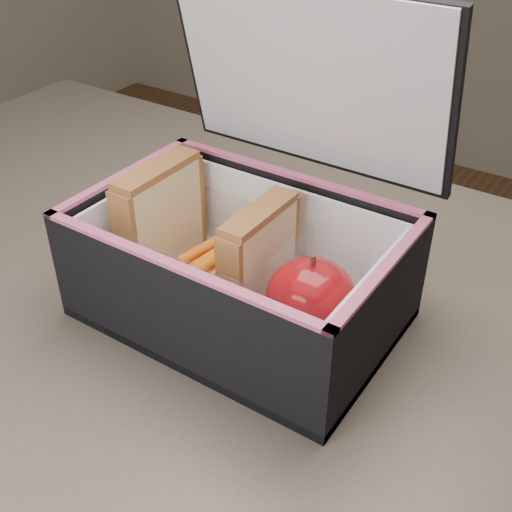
{
  "coord_description": "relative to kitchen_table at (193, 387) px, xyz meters",
  "views": [
    {
      "loc": [
        0.31,
        -0.35,
        1.14
      ],
      "look_at": [
        0.05,
        0.04,
        0.81
      ],
      "focal_mm": 45.0,
      "sensor_mm": 36.0,
      "label": 1
    }
  ],
  "objects": [
    {
      "name": "kitchen_table",
      "position": [
        0.0,
        0.0,
        0.0
      ],
      "size": [
        1.2,
        0.8,
        0.75
      ],
      "color": "brown",
      "rests_on": "ground"
    },
    {
      "name": "sandwich_left",
      "position": [
        -0.06,
        0.04,
        0.16
      ],
      "size": [
        0.03,
        0.1,
        0.11
      ],
      "color": "beige",
      "rests_on": "plastic_tub"
    },
    {
      "name": "lunch_bag",
      "position": [
        0.04,
        0.04,
        0.15
      ],
      "size": [
        0.28,
        0.23,
        0.28
      ],
      "color": "black",
      "rests_on": "kitchen_table"
    },
    {
      "name": "paper_napkin",
      "position": [
        0.12,
        0.03,
        0.11
      ],
      "size": [
        0.09,
        0.09,
        0.01
      ],
      "primitive_type": "cube",
      "rotation": [
        0.0,
        0.0,
        -0.28
      ],
      "color": "white",
      "rests_on": "lunch_bag"
    },
    {
      "name": "red_apple",
      "position": [
        0.11,
        0.03,
        0.15
      ],
      "size": [
        0.1,
        0.1,
        0.08
      ],
      "rotation": [
        0.0,
        0.0,
        0.32
      ],
      "color": "maroon",
      "rests_on": "paper_napkin"
    },
    {
      "name": "sandwich_right",
      "position": [
        0.05,
        0.04,
        0.16
      ],
      "size": [
        0.02,
        0.09,
        0.1
      ],
      "color": "beige",
      "rests_on": "plastic_tub"
    },
    {
      "name": "plastic_tub",
      "position": [
        -0.01,
        0.04,
        0.14
      ],
      "size": [
        0.16,
        0.11,
        0.07
      ],
      "primitive_type": null,
      "color": "white",
      "rests_on": "lunch_bag"
    },
    {
      "name": "carrot_sticks",
      "position": [
        -0.01,
        0.05,
        0.12
      ],
      "size": [
        0.05,
        0.14,
        0.03
      ],
      "color": "#D55C1D",
      "rests_on": "plastic_tub"
    }
  ]
}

